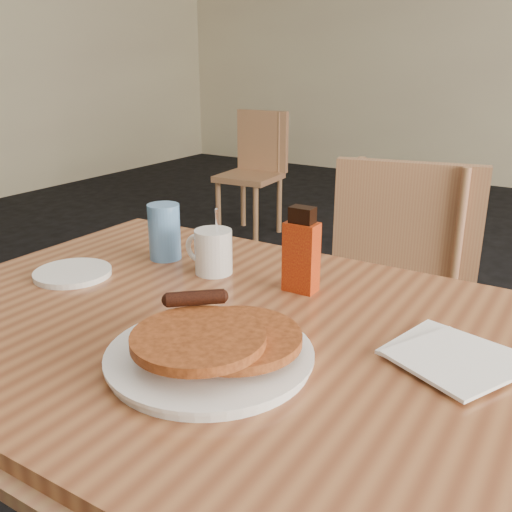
{
  "coord_description": "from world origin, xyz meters",
  "views": [
    {
      "loc": [
        0.56,
        -0.78,
        1.18
      ],
      "look_at": [
        0.03,
        0.03,
        0.84
      ],
      "focal_mm": 40.0,
      "sensor_mm": 36.0,
      "label": 1
    }
  ],
  "objects_px": {
    "chair_main_far": "(389,297)",
    "blue_tumbler": "(164,232)",
    "chair_wall_extra": "(256,162)",
    "pancake_plate": "(211,347)",
    "coffee_mug": "(212,251)",
    "main_table": "(242,349)",
    "syrup_bottle": "(301,253)"
  },
  "relations": [
    {
      "from": "pancake_plate",
      "to": "coffee_mug",
      "type": "distance_m",
      "value": 0.38
    },
    {
      "from": "chair_main_far",
      "to": "blue_tumbler",
      "type": "height_order",
      "value": "chair_main_far"
    },
    {
      "from": "chair_main_far",
      "to": "syrup_bottle",
      "type": "relative_size",
      "value": 5.43
    },
    {
      "from": "main_table",
      "to": "pancake_plate",
      "type": "distance_m",
      "value": 0.14
    },
    {
      "from": "main_table",
      "to": "syrup_bottle",
      "type": "bearing_deg",
      "value": 88.4
    },
    {
      "from": "chair_wall_extra",
      "to": "blue_tumbler",
      "type": "xyz_separation_m",
      "value": [
        1.29,
        -2.37,
        0.32
      ]
    },
    {
      "from": "coffee_mug",
      "to": "syrup_bottle",
      "type": "height_order",
      "value": "syrup_bottle"
    },
    {
      "from": "chair_wall_extra",
      "to": "pancake_plate",
      "type": "bearing_deg",
      "value": -63.17
    },
    {
      "from": "main_table",
      "to": "chair_wall_extra",
      "type": "height_order",
      "value": "chair_wall_extra"
    },
    {
      "from": "syrup_bottle",
      "to": "blue_tumbler",
      "type": "xyz_separation_m",
      "value": [
        -0.35,
        -0.0,
        -0.02
      ]
    },
    {
      "from": "chair_main_far",
      "to": "chair_wall_extra",
      "type": "xyz_separation_m",
      "value": [
        -1.63,
        1.84,
        -0.05
      ]
    },
    {
      "from": "chair_wall_extra",
      "to": "pancake_plate",
      "type": "height_order",
      "value": "pancake_plate"
    },
    {
      "from": "coffee_mug",
      "to": "pancake_plate",
      "type": "bearing_deg",
      "value": -58.05
    },
    {
      "from": "main_table",
      "to": "chair_wall_extra",
      "type": "bearing_deg",
      "value": 122.4
    },
    {
      "from": "main_table",
      "to": "pancake_plate",
      "type": "relative_size",
      "value": 4.2
    },
    {
      "from": "chair_main_far",
      "to": "chair_wall_extra",
      "type": "height_order",
      "value": "chair_main_far"
    },
    {
      "from": "chair_main_far",
      "to": "blue_tumbler",
      "type": "distance_m",
      "value": 0.69
    },
    {
      "from": "chair_main_far",
      "to": "coffee_mug",
      "type": "height_order",
      "value": "chair_main_far"
    },
    {
      "from": "main_table",
      "to": "chair_main_far",
      "type": "xyz_separation_m",
      "value": [
        0.01,
        0.73,
        -0.17
      ]
    },
    {
      "from": "chair_main_far",
      "to": "coffee_mug",
      "type": "xyz_separation_m",
      "value": [
        -0.2,
        -0.55,
        0.26
      ]
    },
    {
      "from": "main_table",
      "to": "blue_tumbler",
      "type": "relative_size",
      "value": 10.44
    },
    {
      "from": "main_table",
      "to": "chair_wall_extra",
      "type": "relative_size",
      "value": 1.56
    },
    {
      "from": "chair_main_far",
      "to": "blue_tumbler",
      "type": "relative_size",
      "value": 7.28
    },
    {
      "from": "chair_wall_extra",
      "to": "coffee_mug",
      "type": "distance_m",
      "value": 2.8
    },
    {
      "from": "chair_wall_extra",
      "to": "blue_tumbler",
      "type": "height_order",
      "value": "blue_tumbler"
    },
    {
      "from": "pancake_plate",
      "to": "blue_tumbler",
      "type": "bearing_deg",
      "value": 139.26
    },
    {
      "from": "syrup_bottle",
      "to": "pancake_plate",
      "type": "bearing_deg",
      "value": -87.68
    },
    {
      "from": "main_table",
      "to": "chair_wall_extra",
      "type": "xyz_separation_m",
      "value": [
        -1.63,
        2.56,
        -0.21
      ]
    },
    {
      "from": "chair_main_far",
      "to": "chair_wall_extra",
      "type": "relative_size",
      "value": 1.09
    },
    {
      "from": "blue_tumbler",
      "to": "coffee_mug",
      "type": "bearing_deg",
      "value": -5.76
    },
    {
      "from": "pancake_plate",
      "to": "coffee_mug",
      "type": "height_order",
      "value": "coffee_mug"
    },
    {
      "from": "coffee_mug",
      "to": "syrup_bottle",
      "type": "xyz_separation_m",
      "value": [
        0.2,
        0.01,
        0.03
      ]
    }
  ]
}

